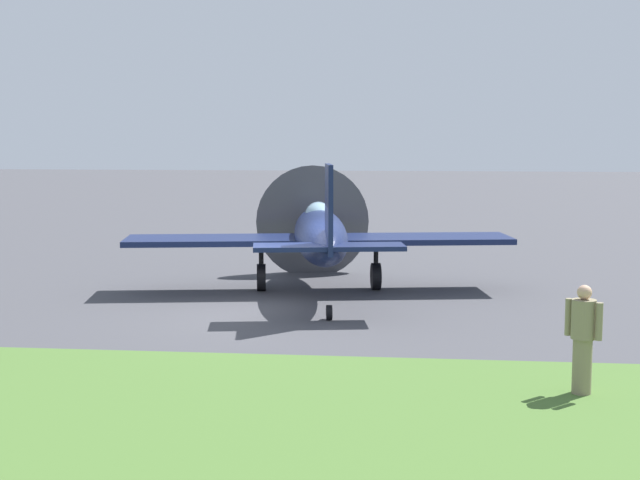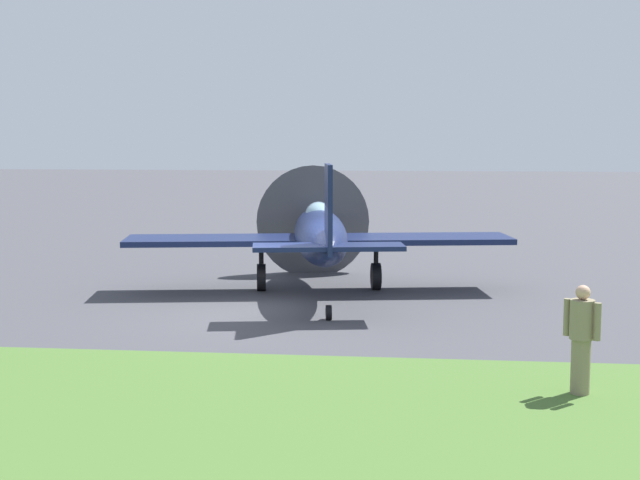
{
  "view_description": "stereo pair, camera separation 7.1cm",
  "coord_description": "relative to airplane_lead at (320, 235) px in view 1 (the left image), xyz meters",
  "views": [
    {
      "loc": [
        3.22,
        -19.73,
        4.07
      ],
      "look_at": [
        0.75,
        2.97,
        1.38
      ],
      "focal_mm": 50.89,
      "sensor_mm": 36.0,
      "label": 1
    },
    {
      "loc": [
        3.29,
        -19.72,
        4.07
      ],
      "look_at": [
        0.75,
        2.97,
        1.38
      ],
      "focal_mm": 50.89,
      "sensor_mm": 36.0,
      "label": 2
    }
  ],
  "objects": [
    {
      "name": "ground_plane",
      "position": [
        -0.72,
        -3.13,
        -1.49
      ],
      "size": [
        160.0,
        160.0,
        0.0
      ],
      "primitive_type": "plane",
      "color": "#424247"
    },
    {
      "name": "airplane_lead",
      "position": [
        0.0,
        0.0,
        0.0
      ],
      "size": [
        10.07,
        8.02,
        3.56
      ],
      "rotation": [
        0.0,
        0.0,
        0.17
      ],
      "color": "#141E47",
      "rests_on": "ground"
    },
    {
      "name": "grass_verge",
      "position": [
        -0.72,
        -12.15,
        -1.49
      ],
      "size": [
        120.0,
        11.0,
        0.01
      ],
      "primitive_type": "cube",
      "color": "#476B2D",
      "rests_on": "ground"
    },
    {
      "name": "ground_crew_chief",
      "position": [
        5.08,
        -8.63,
        -0.58
      ],
      "size": [
        0.52,
        0.43,
        1.73
      ],
      "rotation": [
        0.0,
        0.0,
        2.48
      ],
      "color": "#847A5B",
      "rests_on": "ground"
    }
  ]
}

